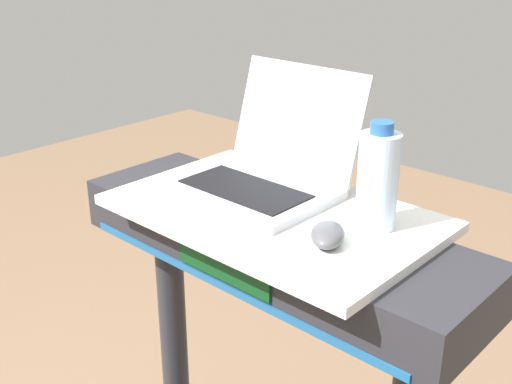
{
  "coord_description": "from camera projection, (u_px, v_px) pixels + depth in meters",
  "views": [
    {
      "loc": [
        0.76,
        -0.18,
        1.68
      ],
      "look_at": [
        0.0,
        0.65,
        1.22
      ],
      "focal_mm": 44.63,
      "sensor_mm": 36.0,
      "label": 1
    }
  ],
  "objects": [
    {
      "name": "laptop",
      "position": [
        266.0,
        166.0,
        1.35
      ],
      "size": [
        0.33,
        0.31,
        0.25
      ],
      "rotation": [
        0.0,
        0.0,
        0.07
      ],
      "color": "#B7B7BC",
      "rests_on": "desk_board"
    },
    {
      "name": "water_bottle",
      "position": [
        378.0,
        180.0,
        1.16
      ],
      "size": [
        0.08,
        0.08,
        0.2
      ],
      "color": "silver",
      "rests_on": "desk_board"
    },
    {
      "name": "desk_board",
      "position": [
        273.0,
        213.0,
        1.28
      ],
      "size": [
        0.64,
        0.41,
        0.02
      ],
      "primitive_type": "cube",
      "color": "white",
      "rests_on": "treadmill_base"
    },
    {
      "name": "computer_mouse",
      "position": [
        328.0,
        235.0,
        1.13
      ],
      "size": [
        0.1,
        0.12,
        0.03
      ],
      "primitive_type": "ellipsoid",
      "rotation": [
        0.0,
        0.0,
        0.56
      ],
      "color": "#4C4C51",
      "rests_on": "desk_board"
    }
  ]
}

